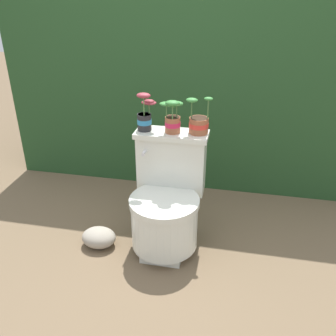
# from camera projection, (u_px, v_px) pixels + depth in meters

# --- Properties ---
(ground_plane) EXTENTS (12.00, 12.00, 0.00)m
(ground_plane) POSITION_uv_depth(u_px,v_px,m) (161.00, 251.00, 2.35)
(ground_plane) COLOR brown
(hedge_backdrop) EXTENTS (2.82, 0.67, 1.57)m
(hedge_backdrop) POSITION_uv_depth(u_px,v_px,m) (191.00, 81.00, 3.02)
(hedge_backdrop) COLOR #234723
(hedge_backdrop) RESTS_ON ground
(toilet) EXTENTS (0.44, 0.52, 0.71)m
(toilet) POSITION_uv_depth(u_px,v_px,m) (167.00, 204.00, 2.29)
(toilet) COLOR silver
(toilet) RESTS_ON ground
(potted_plant_left) EXTENTS (0.11, 0.11, 0.24)m
(potted_plant_left) POSITION_uv_depth(u_px,v_px,m) (145.00, 116.00, 2.22)
(potted_plant_left) COLOR #262628
(potted_plant_left) RESTS_ON toilet
(potted_plant_midleft) EXTENTS (0.14, 0.11, 0.21)m
(potted_plant_midleft) POSITION_uv_depth(u_px,v_px,m) (172.00, 119.00, 2.18)
(potted_plant_midleft) COLOR #9E5638
(potted_plant_midleft) RESTS_ON toilet
(potted_plant_middle) EXTENTS (0.15, 0.12, 0.22)m
(potted_plant_middle) POSITION_uv_depth(u_px,v_px,m) (199.00, 123.00, 2.19)
(potted_plant_middle) COLOR #9E5638
(potted_plant_middle) RESTS_ON toilet
(garden_stone) EXTENTS (0.22, 0.18, 0.12)m
(garden_stone) POSITION_uv_depth(u_px,v_px,m) (99.00, 237.00, 2.38)
(garden_stone) COLOR #9E9384
(garden_stone) RESTS_ON ground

